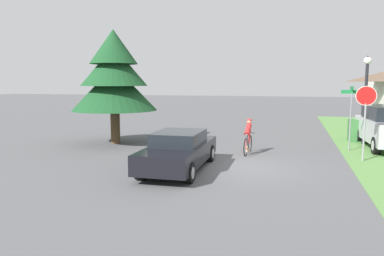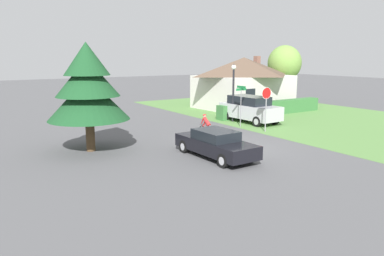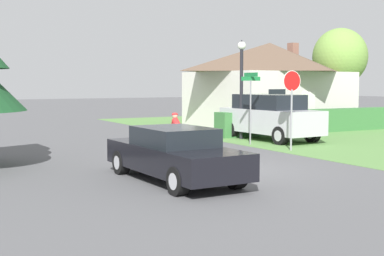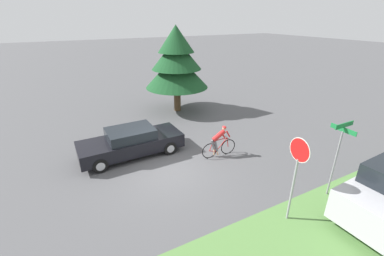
# 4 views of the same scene
# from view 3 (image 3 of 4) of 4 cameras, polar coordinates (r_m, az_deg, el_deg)

# --- Properties ---
(ground_plane) EXTENTS (140.00, 140.00, 0.00)m
(ground_plane) POSITION_cam_3_polar(r_m,az_deg,el_deg) (15.26, 2.84, -4.45)
(ground_plane) COLOR #515154
(cottage_house) EXTENTS (9.20, 7.36, 4.90)m
(cottage_house) POSITION_cam_3_polar(r_m,az_deg,el_deg) (31.39, 8.26, 4.80)
(cottage_house) COLOR beige
(cottage_house) RESTS_ON ground
(hedge_row) EXTENTS (10.89, 0.90, 1.14)m
(hedge_row) POSITION_cam_3_polar(r_m,az_deg,el_deg) (27.24, 12.68, 0.73)
(hedge_row) COLOR #387038
(hedge_row) RESTS_ON ground
(sedan_left_lane) EXTENTS (1.89, 4.74, 1.35)m
(sedan_left_lane) POSITION_cam_3_polar(r_m,az_deg,el_deg) (13.42, -1.90, -2.83)
(sedan_left_lane) COLOR black
(sedan_left_lane) RESTS_ON ground
(cyclist) EXTENTS (0.44, 1.76, 1.50)m
(cyclist) POSITION_cam_3_polar(r_m,az_deg,el_deg) (17.47, -1.52, -0.90)
(cyclist) COLOR black
(cyclist) RESTS_ON ground
(parked_suv_right) EXTENTS (2.18, 4.97, 1.97)m
(parked_suv_right) POSITION_cam_3_polar(r_m,az_deg,el_deg) (23.26, 8.31, 1.19)
(parked_suv_right) COLOR #B7B7BC
(parked_suv_right) RESTS_ON ground
(stop_sign) EXTENTS (0.75, 0.07, 2.91)m
(stop_sign) POSITION_cam_3_polar(r_m,az_deg,el_deg) (19.66, 10.59, 3.61)
(stop_sign) COLOR gray
(stop_sign) RESTS_ON ground
(street_lamp) EXTENTS (0.36, 0.36, 4.33)m
(street_lamp) POSITION_cam_3_polar(r_m,az_deg,el_deg) (23.46, 5.30, 5.64)
(street_lamp) COLOR black
(street_lamp) RESTS_ON ground
(street_name_sign) EXTENTS (0.90, 0.90, 2.87)m
(street_name_sign) POSITION_cam_3_polar(r_m,az_deg,el_deg) (21.33, 6.27, 3.49)
(street_name_sign) COLOR gray
(street_name_sign) RESTS_ON ground
(deciduous_tree_right) EXTENTS (3.53, 3.53, 6.02)m
(deciduous_tree_right) POSITION_cam_3_polar(r_m,az_deg,el_deg) (36.39, 15.50, 7.30)
(deciduous_tree_right) COLOR #4C3823
(deciduous_tree_right) RESTS_ON ground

